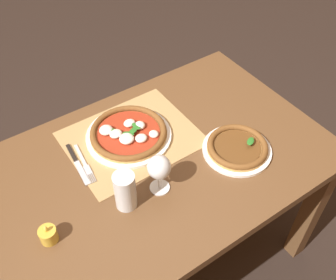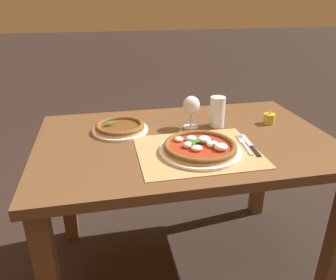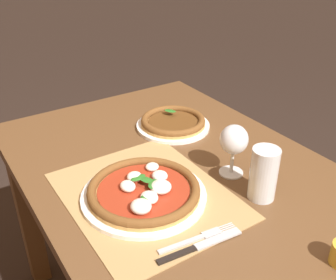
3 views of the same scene
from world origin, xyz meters
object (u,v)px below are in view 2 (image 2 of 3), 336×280
Objects in this scene: fork at (244,144)px; knife at (250,145)px; pizza_far at (120,128)px; votive_candle at (269,119)px; wine_glass at (191,106)px; pizza_near at (200,147)px; pint_glass at (217,112)px.

fork is 0.03m from knife.
knife is (0.02, -0.01, 0.00)m from fork.
pizza_far is 3.59× the size of votive_candle.
wine_glass is 0.77× the size of fork.
votive_candle is (0.72, -0.05, 0.01)m from pizza_far.
wine_glass is at bearing 124.27° from fork.
pizza_far is (-0.30, 0.29, -0.00)m from pizza_near.
pizza_near reaches higher than fork.
pizza_far is 1.67× the size of wine_glass.
fork is (0.04, -0.24, -0.06)m from pint_glass.
knife is 0.30m from votive_candle.
knife is (0.06, -0.25, -0.06)m from pint_glass.
knife is at bearing -53.48° from wine_glass.
pint_glass is (0.16, 0.26, 0.05)m from pizza_near.
votive_candle is at bearing -3.93° from pizza_far.
wine_glass reaches higher than pizza_near.
votive_candle is (0.20, 0.23, 0.02)m from knife.
fork is (0.17, -0.24, -0.10)m from wine_glass.
wine_glass is at bearing 82.50° from pizza_near.
pizza_far is at bearing 176.45° from pint_glass.
knife is (0.22, 0.01, -0.02)m from pizza_near.
fork is (0.50, -0.26, -0.01)m from pizza_far.
pint_glass is at bearing 58.20° from pizza_near.
wine_glass reaches higher than votive_candle.
knife is (0.19, -0.25, -0.10)m from wine_glass.
pizza_near is 0.42m from pizza_far.
pizza_near is 2.28× the size of pint_glass.
pint_glass is 0.26m from knife.
wine_glass is at bearing 175.78° from votive_candle.
pizza_near is 2.13× the size of wine_glass.
pizza_near reaches higher than knife.
pint_glass is (0.13, -0.01, -0.04)m from wine_glass.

